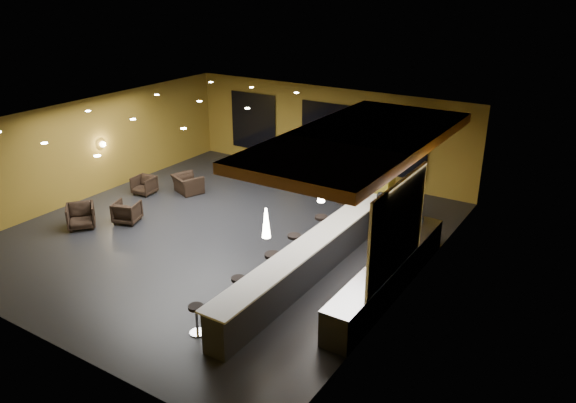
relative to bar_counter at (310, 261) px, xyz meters
The scene contains 35 objects.
floor 3.82m from the bar_counter, 164.68° to the left, with size 12.00×13.00×0.10m, color black.
ceiling 4.86m from the bar_counter, 164.68° to the left, with size 12.00×13.00×0.10m, color black.
wall_back 8.48m from the bar_counter, 115.80° to the left, with size 12.00×0.10×3.50m, color brown.
wall_front 6.76m from the bar_counter, 123.33° to the right, with size 12.00×0.10×3.50m, color brown.
wall_left 9.83m from the bar_counter, behind, with size 0.10×13.00×3.50m, color brown.
wall_right 2.88m from the bar_counter, 22.62° to the left, with size 0.10×13.00×3.50m, color brown.
wood_soffit 3.51m from the bar_counter, 80.07° to the left, with size 3.60×8.00×0.28m, color #99592C.
window_left 10.39m from the bar_counter, 133.86° to the left, with size 2.20×0.06×2.40m, color black.
window_center 8.37m from the bar_counter, 116.13° to the left, with size 2.20×0.06×2.40m, color black.
window_right 7.56m from the bar_counter, 94.99° to the left, with size 2.20×0.06×2.40m, color black.
tile_backsplash 2.75m from the bar_counter, ahead, with size 0.06×3.20×2.40m, color white.
bar_counter is the anchor object (origin of this frame).
bar_top 0.52m from the bar_counter, ahead, with size 0.78×8.10×0.05m, color beige.
prep_counter 2.06m from the bar_counter, 14.04° to the left, with size 0.70×6.00×0.86m, color black.
prep_top 2.10m from the bar_counter, 14.04° to the left, with size 0.72×6.00×0.03m, color silver.
wall_shelf_lower 2.44m from the bar_counter, ahead, with size 0.30×1.50×0.03m, color silver.
wall_shelf_upper 2.67m from the bar_counter, ahead, with size 0.30×1.50×0.03m, color silver.
column 4.77m from the bar_counter, 90.00° to the left, with size 0.60×0.60×3.50m, color olive.
wall_sconce 9.73m from the bar_counter, behind, with size 0.22×0.22×0.22m, color #FFE5B2.
pendant_0 2.72m from the bar_counter, 90.00° to the right, with size 0.20×0.20×0.70m, color white.
pendant_1 1.92m from the bar_counter, 90.00° to the left, with size 0.20×0.20×0.70m, color white.
pendant_2 3.52m from the bar_counter, 90.00° to the left, with size 0.20×0.20×0.70m, color white.
staff_a 3.03m from the bar_counter, 77.77° to the left, with size 0.57×0.38×1.57m, color black.
staff_b 3.49m from the bar_counter, 68.17° to the left, with size 0.91×0.71×1.87m, color black.
staff_c 3.64m from the bar_counter, 64.60° to the left, with size 0.87×0.56×1.77m, color black.
armchair_a 7.80m from the bar_counter, behind, with size 0.82×0.85×0.77m, color black.
armchair_b 6.81m from the bar_counter, behind, with size 0.75×0.78×0.71m, color black.
armchair_c 8.44m from the bar_counter, 166.14° to the left, with size 0.71×0.74×0.67m, color black.
armchair_d 7.56m from the bar_counter, 156.80° to the left, with size 1.02×0.89×0.66m, color black.
bar_stool_0 3.61m from the bar_counter, 103.99° to the right, with size 0.36×0.36×0.72m.
bar_stool_1 2.19m from the bar_counter, 112.12° to the right, with size 0.37×0.37×0.72m.
bar_stool_2 1.03m from the bar_counter, 130.83° to the right, with size 0.43×0.43×0.86m.
bar_stool_3 1.08m from the bar_counter, 145.13° to the left, with size 0.39×0.39×0.77m.
bar_stool_4 2.26m from the bar_counter, 112.33° to the left, with size 0.40×0.40×0.80m.
bar_stool_5 3.61m from the bar_counter, 103.93° to the left, with size 0.41×0.41×0.82m.
Camera 1 is at (10.14, -12.30, 7.47)m, focal length 35.00 mm.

